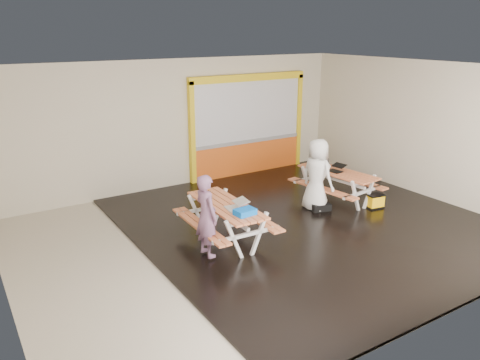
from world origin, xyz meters
TOP-DOWN VIEW (x-y plane):
  - room at (0.00, 0.00)m, footprint 10.02×8.02m
  - deck at (1.25, 0.00)m, footprint 7.50×7.98m
  - kiosk at (2.20, 3.93)m, footprint 3.88×0.16m
  - picnic_table_left at (-0.85, 0.08)m, footprint 1.53×2.20m
  - picnic_table_right at (2.74, 0.65)m, footprint 1.66×2.25m
  - person_left at (-1.53, -0.35)m, footprint 0.41×0.60m
  - person_right at (1.96, 0.54)m, footprint 0.71×0.96m
  - laptop_left at (-0.82, -0.25)m, footprint 0.47×0.43m
  - laptop_right at (2.71, 0.67)m, footprint 0.44×0.40m
  - blue_pouch at (-0.84, -0.61)m, footprint 0.41×0.30m
  - toolbox at (2.68, 1.25)m, footprint 0.43×0.22m
  - backpack at (3.13, 1.65)m, footprint 0.34×0.27m
  - dark_case at (1.96, 0.37)m, footprint 0.53×0.44m
  - fluke_bag at (3.20, -0.24)m, footprint 0.43×0.32m

SIDE VIEW (x-z plane):
  - deck at x=1.25m, z-range 0.00..0.05m
  - dark_case at x=1.96m, z-range 0.05..0.22m
  - fluke_bag at x=3.20m, z-range 0.04..0.39m
  - picnic_table_right at x=2.74m, z-range 0.22..1.06m
  - picnic_table_left at x=-0.85m, z-range 0.22..1.09m
  - backpack at x=3.13m, z-range 0.52..1.01m
  - person_right at x=1.96m, z-range -0.02..1.77m
  - laptop_right at x=2.71m, z-range 0.80..0.97m
  - person_left at x=-1.53m, z-range 0.09..1.70m
  - blue_pouch at x=-0.84m, z-range 0.86..0.97m
  - laptop_left at x=-0.82m, z-range 0.83..1.00m
  - toolbox at x=2.68m, z-range 0.81..1.05m
  - kiosk at x=2.20m, z-range -0.06..2.94m
  - room at x=0.00m, z-range -0.01..3.51m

